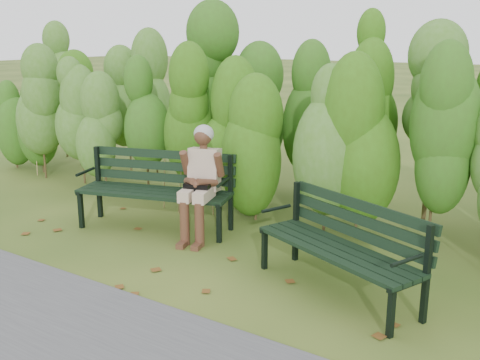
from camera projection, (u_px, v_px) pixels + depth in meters
The scene contains 6 objects.
ground at pixel (220, 264), 5.34m from camera, with size 80.00×80.00×0.00m, color #2A4514.
hedge_band at pixel (311, 111), 6.53m from camera, with size 11.04×1.67×2.42m.
leaf_litter at pixel (213, 257), 5.51m from camera, with size 5.89×2.14×0.01m.
bench_left at pixel (158, 183), 6.26m from camera, with size 1.80×1.03×0.86m.
bench_right at pixel (345, 240), 4.67m from camera, with size 1.64×1.05×0.78m.
seated_woman at pixel (201, 175), 5.90m from camera, with size 0.51×0.73×1.20m.
Camera 1 is at (2.89, -4.05, 2.12)m, focal length 42.00 mm.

